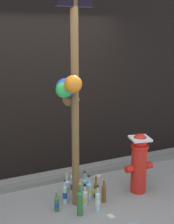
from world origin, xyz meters
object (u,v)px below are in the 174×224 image
object	(u,v)px
bottle_8	(57,204)
bottle_10	(85,187)
bottle_7	(89,190)
bottle_4	(67,189)
fire_hydrant	(139,162)
bottle_6	(96,189)
bottle_0	(80,202)
bottle_1	(104,193)
memorial_post	(71,79)
bottle_3	(98,201)
bottle_5	(73,184)
bottle_9	(65,194)
bottle_2	(85,198)

from	to	relation	value
bottle_8	bottle_10	xyz separation A→B (m)	(0.48, 0.19, 0.04)
bottle_7	bottle_4	bearing A→B (deg)	153.43
fire_hydrant	bottle_6	xyz separation A→B (m)	(-0.63, 0.09, -0.33)
bottle_0	bottle_7	world-z (taller)	bottle_0
bottle_1	bottle_10	size ratio (longest dim) A/B	0.89
bottle_4	bottle_8	xyz separation A→B (m)	(-0.23, -0.22, -0.05)
bottle_4	bottle_10	world-z (taller)	bottle_4
memorial_post	bottle_3	xyz separation A→B (m)	(0.24, -0.26, -1.54)
bottle_0	bottle_8	bearing A→B (deg)	138.27
bottle_6	bottle_8	bearing A→B (deg)	-171.11
memorial_post	bottle_5	distance (m)	1.55
fire_hydrant	bottle_3	world-z (taller)	fire_hydrant
bottle_7	bottle_10	bearing A→B (deg)	100.29
bottle_9	bottle_8	bearing A→B (deg)	-141.06
bottle_3	bottle_6	distance (m)	0.31
bottle_2	bottle_10	size ratio (longest dim) A/B	0.81
memorial_post	bottle_0	xyz separation A→B (m)	(-0.02, -0.27, -1.49)
memorial_post	bottle_0	distance (m)	1.52
bottle_4	bottle_8	size ratio (longest dim) A/B	1.36
bottle_5	bottle_10	size ratio (longest dim) A/B	1.07
bottle_1	bottle_6	size ratio (longest dim) A/B	0.98
memorial_post	bottle_8	size ratio (longest dim) A/B	10.23
bottle_3	bottle_10	distance (m)	0.38
bottle_2	bottle_4	world-z (taller)	bottle_4
bottle_6	bottle_8	size ratio (longest dim) A/B	1.20
bottle_6	bottle_7	size ratio (longest dim) A/B	0.96
bottle_2	bottle_7	size ratio (longest dim) A/B	0.86
bottle_5	bottle_6	bearing A→B (deg)	-44.31
bottle_1	bottle_3	distance (m)	0.21
bottle_2	bottle_5	world-z (taller)	bottle_5
fire_hydrant	bottle_5	xyz separation A→B (m)	(-0.87, 0.33, -0.30)
bottle_3	bottle_6	bearing A→B (deg)	67.41
bottle_7	bottle_6	bearing A→B (deg)	2.11
bottle_10	bottle_0	bearing A→B (deg)	-121.77
bottle_1	bottle_5	size ratio (longest dim) A/B	0.83
bottle_8	memorial_post	bearing A→B (deg)	15.12
bottle_6	memorial_post	bearing A→B (deg)	-175.55
bottle_5	bottle_7	distance (m)	0.28
bottle_0	bottle_5	xyz separation A→B (m)	(0.13, 0.54, -0.02)
memorial_post	bottle_2	xyz separation A→B (m)	(0.13, -0.10, -1.55)
fire_hydrant	bottle_2	bearing A→B (deg)	-177.70
bottle_8	bottle_9	size ratio (longest dim) A/B	0.83
bottle_4	bottle_7	size ratio (longest dim) A/B	1.09
memorial_post	bottle_9	bearing A→B (deg)	143.46
memorial_post	bottle_7	bearing A→B (deg)	5.46
memorial_post	bottle_10	distance (m)	1.54
bottle_9	bottle_10	bearing A→B (deg)	10.83
bottle_3	bottle_9	bearing A→B (deg)	134.88
bottle_1	fire_hydrant	bearing A→B (deg)	5.76
bottle_4	bottle_7	bearing A→B (deg)	-26.57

